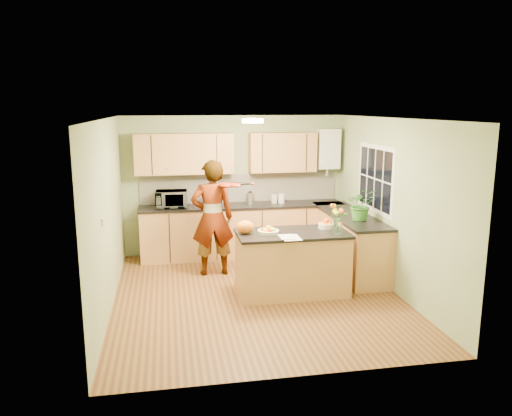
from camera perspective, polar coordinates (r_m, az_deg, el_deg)
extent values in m
plane|color=#573219|center=(7.28, 0.05, -9.88)|extent=(4.50, 4.50, 0.00)
cube|color=silver|center=(6.78, 0.06, 10.20)|extent=(4.00, 4.50, 0.02)
cube|color=gray|center=(9.11, -2.47, 2.64)|extent=(4.00, 0.02, 2.50)
cube|color=gray|center=(4.79, 4.87, -5.62)|extent=(4.00, 0.02, 2.50)
cube|color=gray|center=(6.86, -16.61, -0.80)|extent=(0.02, 4.50, 2.50)
cube|color=gray|center=(7.53, 15.20, 0.35)|extent=(0.02, 4.50, 2.50)
cube|color=tan|center=(8.99, -1.53, -2.67)|extent=(3.60, 0.60, 0.90)
cube|color=black|center=(8.88, -1.54, 0.25)|extent=(3.64, 0.62, 0.04)
cube|color=tan|center=(8.36, 10.57, -3.98)|extent=(0.60, 2.20, 0.90)
cube|color=black|center=(8.24, 10.62, -0.83)|extent=(0.62, 2.24, 0.04)
cube|color=white|center=(9.12, -1.83, 2.34)|extent=(3.60, 0.02, 0.52)
cube|color=tan|center=(8.79, -8.21, 6.15)|extent=(1.70, 0.34, 0.70)
cube|color=tan|center=(9.02, 3.03, 6.39)|extent=(1.20, 0.34, 0.70)
cube|color=silver|center=(9.26, 8.19, 6.74)|extent=(0.40, 0.30, 0.72)
cylinder|color=silver|center=(9.30, 8.12, 4.28)|extent=(0.06, 0.06, 0.20)
cube|color=silver|center=(8.02, 13.45, 3.28)|extent=(0.01, 1.30, 1.05)
cube|color=black|center=(8.02, 13.43, 3.28)|extent=(0.01, 1.18, 0.92)
cube|color=silver|center=(6.27, -17.08, -1.51)|extent=(0.02, 0.09, 0.09)
cylinder|color=#FFEABF|center=(7.07, -0.38, 9.93)|extent=(0.30, 0.30, 0.06)
cylinder|color=silver|center=(7.07, -0.38, 10.17)|extent=(0.10, 0.10, 0.02)
cube|color=tan|center=(7.23, 4.13, -6.41)|extent=(1.54, 0.77, 0.87)
cube|color=black|center=(7.10, 4.19, -2.92)|extent=(1.58, 0.81, 0.04)
cylinder|color=beige|center=(7.02, 1.42, -2.73)|extent=(0.30, 0.30, 0.05)
cylinder|color=beige|center=(7.38, 8.05, -2.02)|extent=(0.23, 0.23, 0.07)
cylinder|color=silver|center=(7.08, 9.28, -2.06)|extent=(0.10, 0.10, 0.21)
ellipsoid|color=orange|center=(6.99, -1.25, -2.18)|extent=(0.28, 0.25, 0.19)
cube|color=silver|center=(6.79, 4.00, -3.38)|extent=(0.25, 0.34, 0.01)
imported|color=tan|center=(7.92, -5.00, -1.14)|extent=(0.68, 0.46, 1.85)
imported|color=silver|center=(8.73, -9.65, 1.02)|extent=(0.55, 0.39, 0.29)
cube|color=navy|center=(8.77, -5.02, 0.94)|extent=(0.30, 0.23, 0.22)
cylinder|color=silver|center=(8.92, -0.67, 1.10)|extent=(0.15, 0.15, 0.20)
sphere|color=black|center=(8.90, -0.68, 1.96)|extent=(0.07, 0.07, 0.07)
cylinder|color=beige|center=(9.02, 2.10, 1.07)|extent=(0.11, 0.11, 0.16)
cylinder|color=silver|center=(9.01, 2.94, 1.10)|extent=(0.14, 0.14, 0.17)
imported|color=#367A28|center=(7.78, 11.94, 0.40)|extent=(0.52, 0.47, 0.50)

